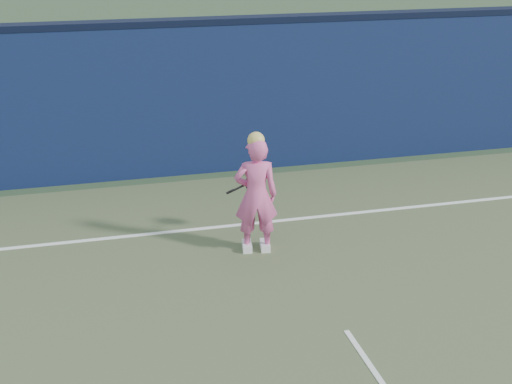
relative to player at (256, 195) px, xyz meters
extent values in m
cube|color=#0D1D3B|center=(0.44, 3.32, 0.47)|extent=(24.00, 0.40, 2.50)
cube|color=black|center=(0.44, 3.32, 1.77)|extent=(24.00, 0.42, 0.10)
imported|color=#DC5598|center=(0.00, 0.00, -0.01)|extent=(0.62, 0.46, 1.55)
sphere|color=#DABE62|center=(0.00, 0.00, 0.73)|extent=(0.22, 0.22, 0.22)
cube|color=white|center=(0.12, -0.02, -0.73)|extent=(0.16, 0.30, 0.10)
cube|color=white|center=(-0.12, 0.02, -0.73)|extent=(0.16, 0.30, 0.10)
torus|color=black|center=(0.09, 0.49, -0.01)|extent=(0.28, 0.17, 0.29)
torus|color=#C0DA14|center=(0.09, 0.49, -0.01)|extent=(0.22, 0.14, 0.24)
cylinder|color=beige|center=(0.09, 0.49, -0.01)|extent=(0.22, 0.13, 0.23)
cylinder|color=black|center=(-0.12, 0.46, -0.06)|extent=(0.26, 0.10, 0.10)
cylinder|color=black|center=(-0.24, 0.45, -0.10)|extent=(0.12, 0.07, 0.06)
cube|color=white|center=(0.44, 0.82, -0.77)|extent=(11.00, 0.08, 0.01)
camera|label=1|loc=(-2.11, -8.29, 3.37)|focal=50.00mm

